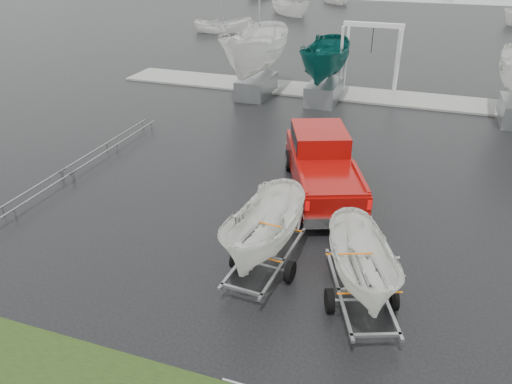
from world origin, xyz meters
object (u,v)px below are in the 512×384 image
at_px(trailer_hitched, 368,224).
at_px(boat_hoist, 371,50).
at_px(pickup_truck, 322,161).
at_px(trailer_parked, 266,189).

xyz_separation_m(trailer_hitched, boat_hoist, (-2.47, 18.56, 0.29)).
relative_size(trailer_hitched, boat_hoist, 1.06).
xyz_separation_m(pickup_truck, trailer_hitched, (2.40, -6.14, 1.31)).
bearing_deg(boat_hoist, trailer_parked, -90.81).
bearing_deg(pickup_truck, trailer_hitched, -90.00).
bearing_deg(pickup_truck, boat_hoist, 68.94).
distance_m(trailer_parked, boat_hoist, 17.96).
xyz_separation_m(trailer_parked, boat_hoist, (0.25, 17.96, 0.10)).
height_order(trailer_hitched, trailer_parked, trailer_parked).
bearing_deg(trailer_hitched, boat_hoist, 76.21).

